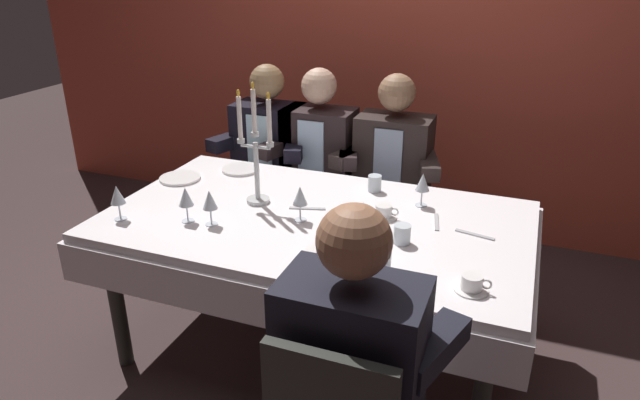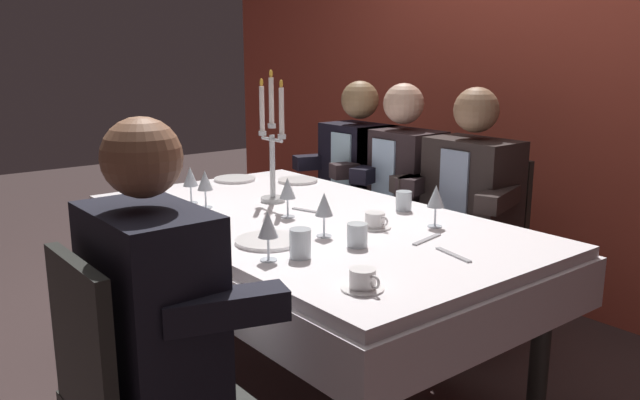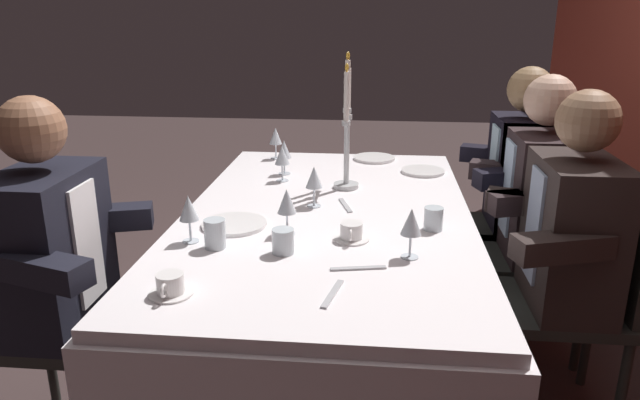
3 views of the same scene
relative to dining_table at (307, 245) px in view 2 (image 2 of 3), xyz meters
name	(u,v)px [view 2 (image 2 of 3)]	position (x,y,z in m)	size (l,w,h in m)	color
ground_plane	(307,383)	(0.00, 0.00, -0.62)	(12.00, 12.00, 0.00)	#3E2E2D
back_wall	(549,60)	(0.00, 1.66, 0.73)	(6.00, 0.12, 2.70)	#BB4836
dining_table	(307,245)	(0.00, 0.00, 0.00)	(1.94, 1.14, 0.74)	white
candelabra	(272,149)	(-0.32, 0.06, 0.36)	(0.19, 0.11, 0.58)	silver
dinner_plate_0	(298,180)	(-0.61, 0.41, 0.13)	(0.21, 0.21, 0.01)	white
dinner_plate_1	(235,179)	(-0.84, 0.17, 0.13)	(0.22, 0.22, 0.01)	white
dinner_plate_2	(268,241)	(0.20, -0.32, 0.13)	(0.24, 0.24, 0.01)	white
wine_glass_0	(190,178)	(-0.52, -0.25, 0.24)	(0.07, 0.07, 0.16)	silver
wine_glass_1	(436,198)	(0.42, 0.30, 0.23)	(0.07, 0.07, 0.16)	silver
wine_glass_2	(268,226)	(0.36, -0.43, 0.24)	(0.07, 0.07, 0.16)	silver
wine_glass_3	(205,182)	(-0.40, -0.24, 0.23)	(0.07, 0.07, 0.16)	silver
wine_glass_4	(288,190)	(-0.05, -0.06, 0.23)	(0.07, 0.07, 0.16)	silver
wine_glass_5	(143,170)	(-0.81, -0.34, 0.24)	(0.07, 0.07, 0.16)	silver
wine_glass_6	(324,205)	(0.26, -0.12, 0.24)	(0.07, 0.07, 0.16)	silver
water_tumbler_0	(357,235)	(0.43, -0.11, 0.16)	(0.07, 0.07, 0.08)	silver
water_tumbler_1	(404,201)	(0.16, 0.39, 0.16)	(0.07, 0.07, 0.08)	silver
water_tumbler_2	(300,243)	(0.40, -0.33, 0.17)	(0.07, 0.07, 0.10)	silver
coffee_cup_0	(375,221)	(0.29, 0.11, 0.15)	(0.13, 0.12, 0.06)	white
coffee_cup_1	(363,281)	(0.74, -0.37, 0.15)	(0.13, 0.12, 0.06)	white
fork_0	(427,239)	(0.52, 0.14, 0.12)	(0.17, 0.02, 0.01)	#B7B7BC
fork_1	(309,211)	(-0.07, 0.07, 0.12)	(0.17, 0.02, 0.01)	#B7B7BC
spoon_2	(453,255)	(0.70, 0.07, 0.12)	(0.17, 0.02, 0.01)	#B7B7BC
seated_diner_0	(360,171)	(-0.66, 0.89, 0.11)	(0.63, 0.48, 1.24)	#272824
seated_diner_1	(402,180)	(-0.32, 0.89, 0.11)	(0.63, 0.48, 1.24)	#272824
seated_diner_2	(472,194)	(0.14, 0.89, 0.11)	(0.63, 0.48, 1.24)	#272824
seated_diner_3	(149,305)	(0.46, -0.89, 0.11)	(0.63, 0.48, 1.24)	#272824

